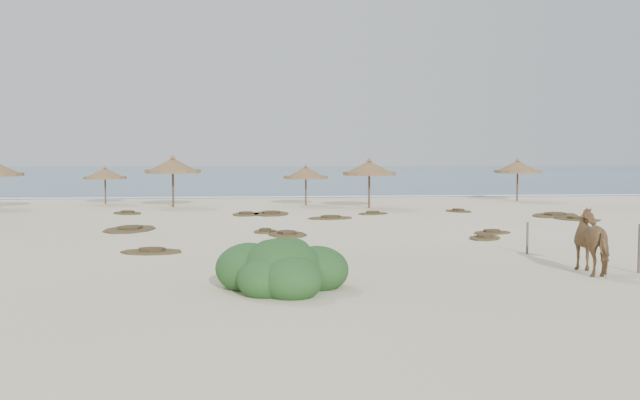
# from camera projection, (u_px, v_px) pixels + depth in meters

# --- Properties ---
(ground) EXTENTS (160.00, 160.00, 0.00)m
(ground) POSITION_uv_depth(u_px,v_px,m) (335.00, 244.00, 25.78)
(ground) COLOR beige
(ground) RESTS_ON ground
(ocean) EXTENTS (200.00, 100.00, 0.01)m
(ocean) POSITION_uv_depth(u_px,v_px,m) (275.00, 174.00, 100.28)
(ocean) COLOR #285178
(ocean) RESTS_ON ground
(foam_line) EXTENTS (70.00, 0.60, 0.01)m
(foam_line) POSITION_uv_depth(u_px,v_px,m) (294.00, 197.00, 51.61)
(foam_line) COLOR white
(foam_line) RESTS_ON ground
(palapa_1) EXTENTS (2.66, 2.66, 2.44)m
(palapa_1) POSITION_uv_depth(u_px,v_px,m) (105.00, 174.00, 44.54)
(palapa_1) COLOR #513929
(palapa_1) RESTS_ON ground
(palapa_2) EXTENTS (4.18, 4.18, 3.12)m
(palapa_2) POSITION_uv_depth(u_px,v_px,m) (173.00, 166.00, 42.14)
(palapa_2) COLOR #513929
(palapa_2) RESTS_ON ground
(palapa_3) EXTENTS (3.41, 3.41, 2.53)m
(palapa_3) POSITION_uv_depth(u_px,v_px,m) (306.00, 173.00, 43.58)
(palapa_3) COLOR #513929
(palapa_3) RESTS_ON ground
(palapa_4) EXTENTS (3.45, 3.45, 2.96)m
(palapa_4) POSITION_uv_depth(u_px,v_px,m) (369.00, 169.00, 41.56)
(palapa_4) COLOR #513929
(palapa_4) RESTS_ON ground
(palapa_5) EXTENTS (3.71, 3.71, 2.89)m
(palapa_5) POSITION_uv_depth(u_px,v_px,m) (518.00, 167.00, 47.13)
(palapa_5) COLOR #513929
(palapa_5) RESTS_ON ground
(horse) EXTENTS (0.95, 2.08, 1.75)m
(horse) POSITION_uv_depth(u_px,v_px,m) (596.00, 242.00, 19.50)
(horse) COLOR olive
(horse) RESTS_ON ground
(fence_post_near) EXTENTS (0.12, 0.12, 1.35)m
(fence_post_near) POSITION_uv_depth(u_px,v_px,m) (640.00, 249.00, 19.55)
(fence_post_near) COLOR brown
(fence_post_near) RESTS_ON ground
(fence_post_far) EXTENTS (0.09, 0.09, 1.04)m
(fence_post_far) POSITION_uv_depth(u_px,v_px,m) (527.00, 238.00, 23.13)
(fence_post_far) COLOR brown
(fence_post_far) RESTS_ON ground
(bush) EXTENTS (3.27, 2.88, 1.47)m
(bush) POSITION_uv_depth(u_px,v_px,m) (282.00, 270.00, 17.19)
(bush) COLOR #295C27
(bush) RESTS_ON ground
(scrub_1) EXTENTS (2.59, 3.44, 0.16)m
(scrub_1) POSITION_uv_depth(u_px,v_px,m) (130.00, 229.00, 30.14)
(scrub_1) COLOR brown
(scrub_1) RESTS_ON ground
(scrub_2) EXTENTS (1.16, 1.58, 0.16)m
(scrub_2) POSITION_uv_depth(u_px,v_px,m) (265.00, 231.00, 29.35)
(scrub_2) COLOR brown
(scrub_2) RESTS_ON ground
(scrub_3) EXTENTS (2.63, 2.07, 0.16)m
(scrub_3) POSITION_uv_depth(u_px,v_px,m) (330.00, 218.00, 35.18)
(scrub_3) COLOR brown
(scrub_3) RESTS_ON ground
(scrub_4) EXTENTS (1.94, 1.60, 0.16)m
(scrub_4) POSITION_uv_depth(u_px,v_px,m) (492.00, 232.00, 28.94)
(scrub_4) COLOR brown
(scrub_4) RESTS_ON ground
(scrub_5) EXTENTS (2.61, 2.79, 0.16)m
(scrub_5) POSITION_uv_depth(u_px,v_px,m) (577.00, 219.00, 34.58)
(scrub_5) COLOR brown
(scrub_5) RESTS_ON ground
(scrub_6) EXTENTS (2.24, 2.42, 0.16)m
(scrub_6) POSITION_uv_depth(u_px,v_px,m) (127.00, 213.00, 37.92)
(scrub_6) COLOR brown
(scrub_6) RESTS_ON ground
(scrub_7) EXTENTS (2.00, 1.70, 0.16)m
(scrub_7) POSITION_uv_depth(u_px,v_px,m) (373.00, 213.00, 37.65)
(scrub_7) COLOR brown
(scrub_7) RESTS_ON ground
(scrub_9) EXTENTS (1.87, 2.54, 0.16)m
(scrub_9) POSITION_uv_depth(u_px,v_px,m) (287.00, 234.00, 28.37)
(scrub_9) COLOR brown
(scrub_9) RESTS_ON ground
(scrub_10) EXTENTS (1.72, 2.07, 0.16)m
(scrub_10) POSITION_uv_depth(u_px,v_px,m) (458.00, 211.00, 39.17)
(scrub_10) COLOR brown
(scrub_10) RESTS_ON ground
(scrub_11) EXTENTS (2.17, 1.53, 0.16)m
(scrub_11) POSITION_uv_depth(u_px,v_px,m) (152.00, 251.00, 23.49)
(scrub_11) COLOR brown
(scrub_11) RESTS_ON ground
(scrub_12) EXTENTS (1.87, 2.09, 0.16)m
(scrub_12) POSITION_uv_depth(u_px,v_px,m) (485.00, 237.00, 27.21)
(scrub_12) COLOR brown
(scrub_12) RESTS_ON ground
(scrub_13) EXTENTS (1.68, 2.34, 0.16)m
(scrub_13) POSITION_uv_depth(u_px,v_px,m) (246.00, 214.00, 37.22)
(scrub_13) COLOR brown
(scrub_13) RESTS_ON ground
(scrub_14) EXTENTS (3.78, 3.84, 0.16)m
(scrub_14) POSITION_uv_depth(u_px,v_px,m) (555.00, 215.00, 36.69)
(scrub_14) COLOR brown
(scrub_14) RESTS_ON ground
(scrub_15) EXTENTS (2.21, 3.11, 0.16)m
(scrub_15) POSITION_uv_depth(u_px,v_px,m) (271.00, 213.00, 37.54)
(scrub_15) COLOR brown
(scrub_15) RESTS_ON ground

